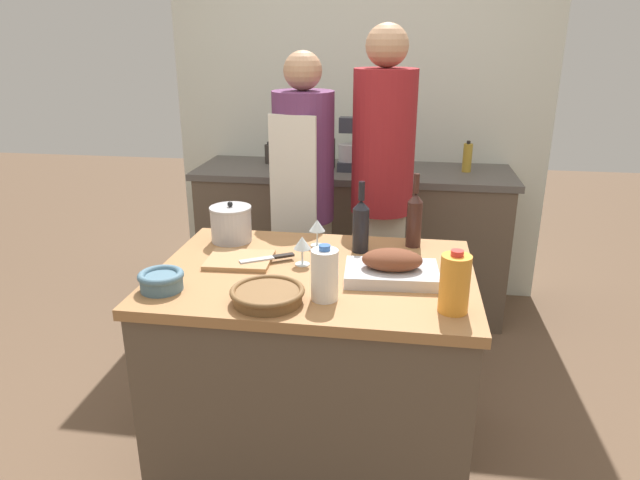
% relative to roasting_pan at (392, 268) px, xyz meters
% --- Properties ---
extents(ground_plane, '(12.00, 12.00, 0.00)m').
position_rel_roasting_pan_xyz_m(ground_plane, '(-0.30, 0.04, -0.91)').
color(ground_plane, brown).
extents(kitchen_island, '(1.22, 0.87, 0.87)m').
position_rel_roasting_pan_xyz_m(kitchen_island, '(-0.30, 0.04, -0.48)').
color(kitchen_island, brown).
rests_on(kitchen_island, ground_plane).
extents(back_counter, '(1.98, 0.60, 0.93)m').
position_rel_roasting_pan_xyz_m(back_counter, '(-0.30, 1.54, -0.44)').
color(back_counter, brown).
rests_on(back_counter, ground_plane).
extents(back_wall, '(2.48, 0.10, 2.55)m').
position_rel_roasting_pan_xyz_m(back_wall, '(-0.30, 1.89, 0.36)').
color(back_wall, silver).
rests_on(back_wall, ground_plane).
extents(roasting_pan, '(0.36, 0.25, 0.12)m').
position_rel_roasting_pan_xyz_m(roasting_pan, '(0.00, 0.00, 0.00)').
color(roasting_pan, '#BCBCC1').
rests_on(roasting_pan, kitchen_island).
extents(wicker_basket, '(0.26, 0.26, 0.05)m').
position_rel_roasting_pan_xyz_m(wicker_basket, '(-0.41, -0.26, -0.02)').
color(wicker_basket, brown).
rests_on(wicker_basket, kitchen_island).
extents(cutting_board, '(0.27, 0.22, 0.02)m').
position_rel_roasting_pan_xyz_m(cutting_board, '(-0.61, 0.08, -0.04)').
color(cutting_board, '#AD7F51').
rests_on(cutting_board, kitchen_island).
extents(stock_pot, '(0.18, 0.18, 0.18)m').
position_rel_roasting_pan_xyz_m(stock_pot, '(-0.71, 0.32, 0.03)').
color(stock_pot, '#B7B7BC').
rests_on(stock_pot, kitchen_island).
extents(mixing_bowl, '(0.16, 0.16, 0.07)m').
position_rel_roasting_pan_xyz_m(mixing_bowl, '(-0.81, -0.22, -0.01)').
color(mixing_bowl, slate).
rests_on(mixing_bowl, kitchen_island).
extents(juice_jug, '(0.10, 0.10, 0.21)m').
position_rel_roasting_pan_xyz_m(juice_jug, '(0.21, -0.23, 0.05)').
color(juice_jug, orange).
rests_on(juice_jug, kitchen_island).
extents(milk_jug, '(0.09, 0.09, 0.20)m').
position_rel_roasting_pan_xyz_m(milk_jug, '(-0.22, -0.20, 0.05)').
color(milk_jug, white).
rests_on(milk_jug, kitchen_island).
extents(wine_bottle_green, '(0.07, 0.07, 0.30)m').
position_rel_roasting_pan_xyz_m(wine_bottle_green, '(-0.14, 0.28, 0.07)').
color(wine_bottle_green, black).
rests_on(wine_bottle_green, kitchen_island).
extents(wine_bottle_dark, '(0.06, 0.06, 0.32)m').
position_rel_roasting_pan_xyz_m(wine_bottle_dark, '(0.08, 0.37, 0.08)').
color(wine_bottle_dark, '#381E19').
rests_on(wine_bottle_dark, kitchen_island).
extents(wine_glass_left, '(0.07, 0.07, 0.12)m').
position_rel_roasting_pan_xyz_m(wine_glass_left, '(-0.33, 0.31, 0.04)').
color(wine_glass_left, silver).
rests_on(wine_glass_left, kitchen_island).
extents(wine_glass_right, '(0.07, 0.07, 0.12)m').
position_rel_roasting_pan_xyz_m(wine_glass_right, '(-0.35, 0.09, 0.04)').
color(wine_glass_right, silver).
rests_on(wine_glass_right, kitchen_island).
extents(knife_chef, '(0.21, 0.14, 0.01)m').
position_rel_roasting_pan_xyz_m(knife_chef, '(-0.49, 0.09, -0.02)').
color(knife_chef, '#B7B7BC').
rests_on(knife_chef, cutting_board).
extents(stand_mixer, '(0.18, 0.14, 0.33)m').
position_rel_roasting_pan_xyz_m(stand_mixer, '(-0.30, 1.51, 0.16)').
color(stand_mixer, '#333842').
rests_on(stand_mixer, back_counter).
extents(condiment_bottle_tall, '(0.06, 0.06, 0.14)m').
position_rel_roasting_pan_xyz_m(condiment_bottle_tall, '(-0.86, 1.64, 0.08)').
color(condiment_bottle_tall, '#332D28').
rests_on(condiment_bottle_tall, back_counter).
extents(condiment_bottle_short, '(0.06, 0.06, 0.19)m').
position_rel_roasting_pan_xyz_m(condiment_bottle_short, '(0.40, 1.58, 0.11)').
color(condiment_bottle_short, '#B28E2D').
rests_on(condiment_bottle_short, back_counter).
extents(condiment_bottle_extra, '(0.05, 0.05, 0.20)m').
position_rel_roasting_pan_xyz_m(condiment_bottle_extra, '(-0.44, 1.58, 0.11)').
color(condiment_bottle_extra, '#332D28').
rests_on(condiment_bottle_extra, back_counter).
extents(person_cook_aproned, '(0.32, 0.34, 1.66)m').
position_rel_roasting_pan_xyz_m(person_cook_aproned, '(-0.49, 0.90, 0.01)').
color(person_cook_aproned, beige).
rests_on(person_cook_aproned, ground_plane).
extents(person_cook_guest, '(0.32, 0.32, 1.79)m').
position_rel_roasting_pan_xyz_m(person_cook_guest, '(-0.09, 0.91, 0.09)').
color(person_cook_guest, beige).
rests_on(person_cook_guest, ground_plane).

